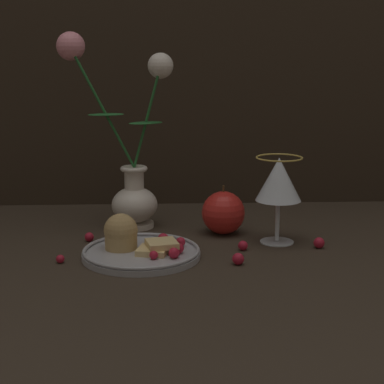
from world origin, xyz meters
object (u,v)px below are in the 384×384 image
Objects in this scene: vase at (128,161)px; plate_with_pastries at (137,247)px; apple_beside_vase at (223,213)px; wine_glass at (279,182)px.

vase reaches higher than plate_with_pastries.
apple_beside_vase is at bearing -17.95° from vase.
wine_glass is 1.68× the size of apple_beside_vase.
apple_beside_vase is (0.18, -0.06, -0.09)m from vase.
vase is 2.39× the size of wine_glass.
vase is 4.01× the size of apple_beside_vase.
vase reaches higher than apple_beside_vase.
plate_with_pastries is 0.21m from apple_beside_vase.
plate_with_pastries is (0.02, -0.19, -0.11)m from vase.
apple_beside_vase is (0.16, 0.13, 0.02)m from plate_with_pastries.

